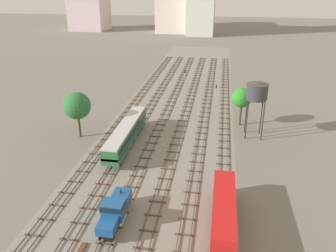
{
  "coord_description": "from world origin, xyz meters",
  "views": [
    {
      "loc": [
        9.81,
        -15.29,
        28.29
      ],
      "look_at": [
        0.0,
        45.78,
        1.5
      ],
      "focal_mm": 35.68,
      "sensor_mm": 36.0,
      "label": 1
    }
  ],
  "objects_px": {
    "freight_boxcar_right_near": "(224,210)",
    "signal_post_nearest": "(185,77)",
    "shunter_loco_centre_left_nearest": "(115,209)",
    "signal_post_near": "(216,92)",
    "diesel_railcar_left_mid": "(126,132)",
    "water_tower": "(257,91)"
  },
  "relations": [
    {
      "from": "shunter_loco_centre_left_nearest",
      "to": "signal_post_near",
      "type": "bearing_deg",
      "value": 76.37
    },
    {
      "from": "diesel_railcar_left_mid",
      "to": "water_tower",
      "type": "bearing_deg",
      "value": 18.21
    },
    {
      "from": "diesel_railcar_left_mid",
      "to": "signal_post_near",
      "type": "xyz_separation_m",
      "value": [
        15.78,
        24.89,
        0.83
      ]
    },
    {
      "from": "shunter_loco_centre_left_nearest",
      "to": "signal_post_near",
      "type": "height_order",
      "value": "signal_post_near"
    },
    {
      "from": "freight_boxcar_right_near",
      "to": "water_tower",
      "type": "xyz_separation_m",
      "value": [
        5.56,
        27.89,
        6.88
      ]
    },
    {
      "from": "shunter_loco_centre_left_nearest",
      "to": "freight_boxcar_right_near",
      "type": "xyz_separation_m",
      "value": [
        13.53,
        1.47,
        0.44
      ]
    },
    {
      "from": "water_tower",
      "to": "signal_post_near",
      "type": "height_order",
      "value": "water_tower"
    },
    {
      "from": "water_tower",
      "to": "shunter_loco_centre_left_nearest",
      "type": "bearing_deg",
      "value": -123.04
    },
    {
      "from": "shunter_loco_centre_left_nearest",
      "to": "water_tower",
      "type": "height_order",
      "value": "water_tower"
    },
    {
      "from": "shunter_loco_centre_left_nearest",
      "to": "signal_post_nearest",
      "type": "xyz_separation_m",
      "value": [
        2.25,
        58.37,
        1.65
      ]
    },
    {
      "from": "freight_boxcar_right_near",
      "to": "signal_post_nearest",
      "type": "bearing_deg",
      "value": 101.21
    },
    {
      "from": "shunter_loco_centre_left_nearest",
      "to": "diesel_railcar_left_mid",
      "type": "distance_m",
      "value": 22.06
    },
    {
      "from": "freight_boxcar_right_near",
      "to": "signal_post_nearest",
      "type": "relative_size",
      "value": 2.41
    },
    {
      "from": "water_tower",
      "to": "signal_post_nearest",
      "type": "xyz_separation_m",
      "value": [
        -16.84,
        29.02,
        -5.68
      ]
    },
    {
      "from": "signal_post_near",
      "to": "shunter_loco_centre_left_nearest",
      "type": "bearing_deg",
      "value": -103.63
    },
    {
      "from": "water_tower",
      "to": "signal_post_nearest",
      "type": "bearing_deg",
      "value": 120.12
    },
    {
      "from": "freight_boxcar_right_near",
      "to": "signal_post_nearest",
      "type": "distance_m",
      "value": 58.02
    },
    {
      "from": "freight_boxcar_right_near",
      "to": "diesel_railcar_left_mid",
      "type": "distance_m",
      "value": 27.02
    },
    {
      "from": "freight_boxcar_right_near",
      "to": "water_tower",
      "type": "bearing_deg",
      "value": 78.72
    },
    {
      "from": "diesel_railcar_left_mid",
      "to": "water_tower",
      "type": "height_order",
      "value": "water_tower"
    },
    {
      "from": "shunter_loco_centre_left_nearest",
      "to": "freight_boxcar_right_near",
      "type": "distance_m",
      "value": 13.62
    },
    {
      "from": "shunter_loco_centre_left_nearest",
      "to": "freight_boxcar_right_near",
      "type": "height_order",
      "value": "freight_boxcar_right_near"
    }
  ]
}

